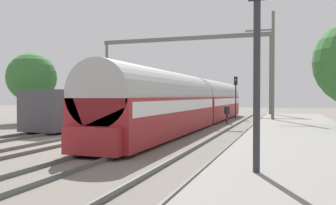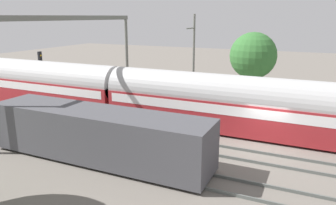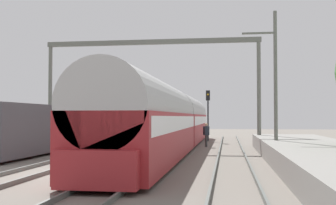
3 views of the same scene
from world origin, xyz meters
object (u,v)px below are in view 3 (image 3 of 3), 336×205
at_px(passenger_train, 172,120).
at_px(railway_signal_far, 208,108).
at_px(freight_car, 37,129).
at_px(catenary_gantry, 151,67).
at_px(person_crossing, 206,133).

xyz_separation_m(passenger_train, railway_signal_far, (1.92, 9.96, 0.96)).
bearing_deg(passenger_train, railway_signal_far, 79.10).
bearing_deg(freight_car, catenary_gantry, 47.88).
relative_size(railway_signal_far, catenary_gantry, 0.28).
xyz_separation_m(passenger_train, freight_car, (-7.69, -3.74, -0.50)).
height_order(person_crossing, railway_signal_far, railway_signal_far).
xyz_separation_m(passenger_train, person_crossing, (2.10, 2.95, -0.94)).
bearing_deg(passenger_train, person_crossing, 54.57).
distance_m(freight_car, catenary_gantry, 9.66).
bearing_deg(freight_car, passenger_train, 25.94).
distance_m(passenger_train, railway_signal_far, 10.19).
bearing_deg(person_crossing, catenary_gantry, 146.51).
relative_size(freight_car, catenary_gantry, 0.82).
bearing_deg(railway_signal_far, freight_car, -125.05).
height_order(freight_car, catenary_gantry, catenary_gantry).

